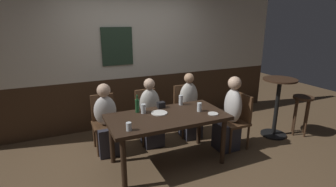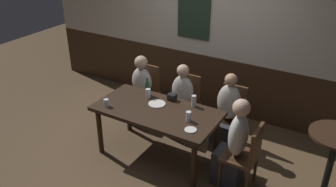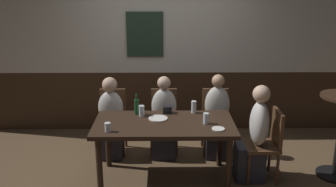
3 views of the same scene
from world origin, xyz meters
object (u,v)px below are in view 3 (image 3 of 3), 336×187
dining_table (164,129)px  person_head_east (254,140)px  chair_right_far (215,117)px  pint_glass_stout (108,128)px  pint_glass_amber (206,119)px  chair_head_east (267,141)px  person_left_far (111,123)px  chair_mid_far (164,117)px  chair_left_far (112,117)px  beer_glass_tall (194,107)px  plate_white_large (158,118)px  plate_white_small (218,129)px  person_mid_far (164,123)px  beer_bottle_green (137,106)px  tumbler_water (142,112)px  condiment_caddy (167,110)px  person_right_far (217,122)px

dining_table → person_head_east: 1.09m
chair_right_far → pint_glass_stout: size_ratio=8.54×
dining_table → pint_glass_amber: bearing=-4.8°
chair_head_east → person_left_far: size_ratio=0.80×
pint_glass_amber → chair_mid_far: bearing=119.3°
chair_head_east → person_head_east: person_head_east is taller
chair_left_far → beer_glass_tall: 1.25m
person_left_far → pint_glass_amber: person_left_far is taller
chair_mid_far → plate_white_large: 0.76m
chair_left_far → plate_white_small: (1.34, -1.05, 0.25)m
person_mid_far → person_head_east: person_head_east is taller
person_left_far → chair_head_east: bearing=-18.7°
chair_mid_far → person_left_far: 0.75m
beer_glass_tall → plate_white_small: 0.60m
chair_head_east → person_head_east: bearing=180.0°
plate_white_small → pint_glass_stout: bearing=-177.8°
beer_glass_tall → chair_left_far: bearing=155.4°
beer_bottle_green → plate_white_small: 1.08m
dining_table → person_left_far: person_left_far is taller
tumbler_water → plate_white_small: 0.99m
dining_table → plate_white_small: size_ratio=11.33×
chair_head_east → person_left_far: bearing=161.3°
pint_glass_amber → pint_glass_stout: 1.13m
pint_glass_amber → pint_glass_stout: pint_glass_amber is taller
pint_glass_amber → condiment_caddy: (-0.45, 0.37, -0.01)m
person_left_far → pint_glass_stout: bearing=-83.6°
pint_glass_amber → plate_white_large: 0.59m
dining_table → beer_bottle_green: size_ratio=6.39×
chair_right_far → pint_glass_stout: chair_right_far is taller
person_head_east → beer_glass_tall: person_head_east is taller
chair_right_far → person_left_far: 1.46m
chair_right_far → beer_glass_tall: 0.69m
beer_glass_tall → person_head_east: bearing=-24.9°
beer_bottle_green → person_right_far: bearing=19.3°
person_head_east → tumbler_water: 1.40m
chair_left_far → person_mid_far: person_mid_far is taller
person_mid_far → tumbler_water: size_ratio=8.20×
tumbler_water → condiment_caddy: bearing=19.5°
person_mid_far → plate_white_small: person_mid_far is taller
chair_right_far → beer_bottle_green: beer_bottle_green is taller
chair_right_far → chair_head_east: size_ratio=1.00×
chair_left_far → person_head_east: (1.81, -0.83, 0.01)m
person_mid_far → tumbler_water: (-0.27, -0.45, 0.33)m
person_right_far → condiment_caddy: person_right_far is taller
chair_head_east → beer_glass_tall: bearing=159.3°
dining_table → plate_white_large: size_ratio=7.13×
chair_head_east → pint_glass_stout: 1.91m
person_mid_far → person_head_east: (1.08, -0.67, 0.04)m
pint_glass_amber → beer_glass_tall: 0.39m
beer_bottle_green → plate_white_large: size_ratio=1.12×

